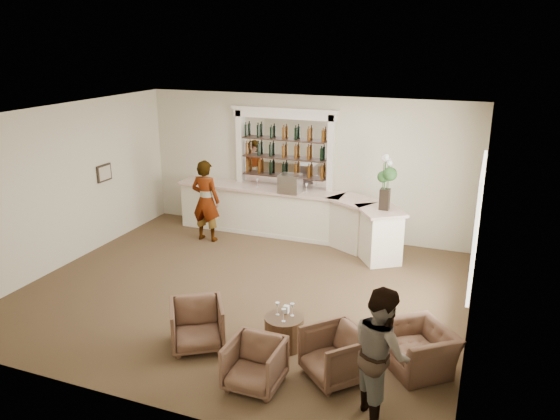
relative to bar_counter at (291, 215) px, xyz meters
The scene contains 19 objects.
ground 3.05m from the bar_counter, 86.88° to the right, with size 8.00×8.00×0.00m, color brown.
room_shell 2.91m from the bar_counter, 81.89° to the right, with size 8.04×7.02×3.32m.
bar_counter is the anchor object (origin of this frame).
back_bar_alcove 1.55m from the bar_counter, 129.15° to the left, with size 2.64×0.25×3.00m.
cocktail_table 4.80m from the bar_counter, 70.95° to the right, with size 0.61×0.61×0.50m, color #49351F.
sommelier 2.01m from the bar_counter, 154.63° to the right, with size 0.70×0.46×1.91m, color gray.
guest 6.41m from the bar_counter, 59.76° to the right, with size 0.84×0.65×1.73m, color gray.
armchair_left 5.02m from the bar_counter, 86.27° to the right, with size 0.78×0.81×0.73m, color brown.
armchair_center 5.82m from the bar_counter, 74.54° to the right, with size 0.72×0.74×0.68m, color brown.
armchair_right 5.63m from the bar_counter, 63.42° to the right, with size 0.78×0.81×0.73m, color brown.
armchair_far 5.64m from the bar_counter, 50.74° to the right, with size 0.96×0.84×0.63m, color brown.
espresso_machine 0.78m from the bar_counter, 81.41° to the right, with size 0.48×0.41×0.42m, color silver.
flower_vase 2.65m from the bar_counter, 14.53° to the right, with size 0.31×0.31×1.16m.
wine_glass_bar_left 1.11m from the bar_counter, behind, with size 0.07×0.07×0.21m, color white, non-canonical shape.
wine_glass_bar_right 0.76m from the bar_counter, 13.45° to the left, with size 0.07×0.07×0.21m, color white, non-canonical shape.
wine_glass_tbl_a 4.72m from the bar_counter, 72.21° to the right, with size 0.07×0.07×0.21m, color white, non-canonical shape.
wine_glass_tbl_b 4.75m from the bar_counter, 69.49° to the right, with size 0.07×0.07×0.21m, color white, non-canonical shape.
wine_glass_tbl_c 4.93m from the bar_counter, 71.00° to the right, with size 0.07×0.07×0.21m, color white, non-canonical shape.
napkin_holder 4.65m from the bar_counter, 70.62° to the right, with size 0.08×0.08×0.12m, color white.
Camera 1 is at (4.03, -8.44, 4.56)m, focal length 35.00 mm.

